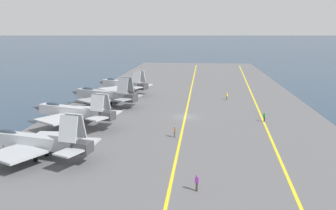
{
  "coord_description": "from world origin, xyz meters",
  "views": [
    {
      "loc": [
        -65.82,
        -3.24,
        16.71
      ],
      "look_at": [
        -1.32,
        3.16,
        2.9
      ],
      "focal_mm": 38.0,
      "sensor_mm": 36.0,
      "label": 1
    }
  ],
  "objects_px": {
    "parked_jet_nearest": "(35,141)",
    "parked_jet_third": "(103,95)",
    "parked_jet_second": "(73,112)",
    "crew_purple_vest": "(197,182)",
    "crew_brown_vest": "(175,131)",
    "parked_jet_fourth": "(123,84)",
    "crew_green_vest": "(264,117)",
    "crew_yellow_vest": "(227,96)"
  },
  "relations": [
    {
      "from": "parked_jet_second",
      "to": "parked_jet_fourth",
      "type": "height_order",
      "value": "parked_jet_fourth"
    },
    {
      "from": "parked_jet_fourth",
      "to": "crew_purple_vest",
      "type": "xyz_separation_m",
      "value": [
        -53.96,
        -20.0,
        -1.59
      ]
    },
    {
      "from": "parked_jet_nearest",
      "to": "parked_jet_second",
      "type": "relative_size",
      "value": 1.0
    },
    {
      "from": "parked_jet_second",
      "to": "crew_green_vest",
      "type": "bearing_deg",
      "value": -78.84
    },
    {
      "from": "crew_yellow_vest",
      "to": "crew_green_vest",
      "type": "bearing_deg",
      "value": -164.5
    },
    {
      "from": "parked_jet_second",
      "to": "crew_yellow_vest",
      "type": "relative_size",
      "value": 10.04
    },
    {
      "from": "crew_purple_vest",
      "to": "crew_brown_vest",
      "type": "height_order",
      "value": "crew_purple_vest"
    },
    {
      "from": "parked_jet_third",
      "to": "crew_green_vest",
      "type": "height_order",
      "value": "parked_jet_third"
    },
    {
      "from": "parked_jet_second",
      "to": "crew_green_vest",
      "type": "relative_size",
      "value": 10.06
    },
    {
      "from": "parked_jet_fourth",
      "to": "crew_green_vest",
      "type": "bearing_deg",
      "value": -127.8
    },
    {
      "from": "crew_yellow_vest",
      "to": "crew_green_vest",
      "type": "distance_m",
      "value": 20.49
    },
    {
      "from": "crew_yellow_vest",
      "to": "crew_brown_vest",
      "type": "height_order",
      "value": "crew_brown_vest"
    },
    {
      "from": "crew_purple_vest",
      "to": "crew_brown_vest",
      "type": "bearing_deg",
      "value": 11.59
    },
    {
      "from": "parked_jet_nearest",
      "to": "crew_yellow_vest",
      "type": "xyz_separation_m",
      "value": [
        41.75,
        -26.93,
        -1.37
      ]
    },
    {
      "from": "parked_jet_nearest",
      "to": "crew_yellow_vest",
      "type": "distance_m",
      "value": 49.7
    },
    {
      "from": "parked_jet_third",
      "to": "crew_yellow_vest",
      "type": "xyz_separation_m",
      "value": [
        9.15,
        -27.22,
        -1.45
      ]
    },
    {
      "from": "parked_jet_second",
      "to": "parked_jet_fourth",
      "type": "xyz_separation_m",
      "value": [
        31.03,
        -1.59,
        -0.02
      ]
    },
    {
      "from": "parked_jet_third",
      "to": "parked_jet_fourth",
      "type": "distance_m",
      "value": 13.94
    },
    {
      "from": "parked_jet_second",
      "to": "crew_yellow_vest",
      "type": "bearing_deg",
      "value": -46.49
    },
    {
      "from": "crew_yellow_vest",
      "to": "parked_jet_third",
      "type": "bearing_deg",
      "value": 108.58
    },
    {
      "from": "parked_jet_fourth",
      "to": "parked_jet_nearest",
      "type": "bearing_deg",
      "value": 178.98
    },
    {
      "from": "parked_jet_nearest",
      "to": "crew_green_vest",
      "type": "xyz_separation_m",
      "value": [
        22.0,
        -32.4,
        -1.37
      ]
    },
    {
      "from": "parked_jet_nearest",
      "to": "parked_jet_third",
      "type": "bearing_deg",
      "value": 0.51
    },
    {
      "from": "parked_jet_nearest",
      "to": "parked_jet_second",
      "type": "height_order",
      "value": "parked_jet_nearest"
    },
    {
      "from": "parked_jet_second",
      "to": "crew_purple_vest",
      "type": "xyz_separation_m",
      "value": [
        -22.93,
        -21.59,
        -1.6
      ]
    },
    {
      "from": "parked_jet_second",
      "to": "parked_jet_third",
      "type": "bearing_deg",
      "value": -1.56
    },
    {
      "from": "parked_jet_nearest",
      "to": "crew_brown_vest",
      "type": "relative_size",
      "value": 9.87
    },
    {
      "from": "parked_jet_fourth",
      "to": "crew_green_vest",
      "type": "distance_m",
      "value": 39.99
    },
    {
      "from": "parked_jet_third",
      "to": "parked_jet_fourth",
      "type": "height_order",
      "value": "parked_jet_third"
    },
    {
      "from": "parked_jet_third",
      "to": "crew_brown_vest",
      "type": "distance_m",
      "value": 27.85
    },
    {
      "from": "parked_jet_third",
      "to": "crew_green_vest",
      "type": "relative_size",
      "value": 10.15
    },
    {
      "from": "parked_jet_nearest",
      "to": "crew_yellow_vest",
      "type": "height_order",
      "value": "parked_jet_nearest"
    },
    {
      "from": "crew_yellow_vest",
      "to": "crew_brown_vest",
      "type": "relative_size",
      "value": 0.98
    },
    {
      "from": "crew_brown_vest",
      "to": "crew_green_vest",
      "type": "distance_m",
      "value": 18.95
    },
    {
      "from": "parked_jet_second",
      "to": "crew_yellow_vest",
      "type": "distance_m",
      "value": 38.21
    },
    {
      "from": "crew_green_vest",
      "to": "parked_jet_third",
      "type": "bearing_deg",
      "value": 72.04
    },
    {
      "from": "parked_jet_second",
      "to": "crew_brown_vest",
      "type": "distance_m",
      "value": 18.49
    },
    {
      "from": "parked_jet_fourth",
      "to": "crew_green_vest",
      "type": "relative_size",
      "value": 8.96
    },
    {
      "from": "parked_jet_nearest",
      "to": "parked_jet_fourth",
      "type": "xyz_separation_m",
      "value": [
        46.49,
        -0.83,
        0.27
      ]
    },
    {
      "from": "parked_jet_nearest",
      "to": "parked_jet_third",
      "type": "relative_size",
      "value": 0.99
    },
    {
      "from": "crew_purple_vest",
      "to": "crew_brown_vest",
      "type": "xyz_separation_m",
      "value": [
        18.34,
        3.76,
        -0.03
      ]
    },
    {
      "from": "parked_jet_third",
      "to": "crew_brown_vest",
      "type": "relative_size",
      "value": 9.94
    }
  ]
}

